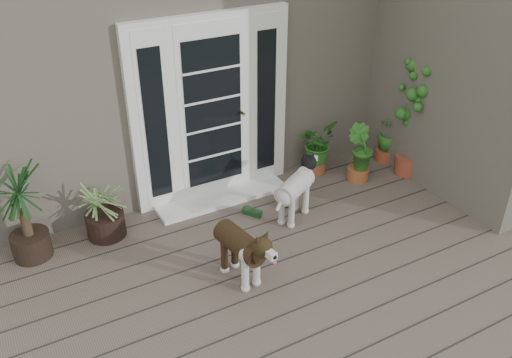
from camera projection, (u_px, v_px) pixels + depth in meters
deck at (335, 299)px, 5.11m from camera, size 6.20×4.60×0.12m
house_main at (162, 32)px, 7.57m from camera, size 7.40×4.00×3.10m
house_wing at (489, 64)px, 6.40m from camera, size 1.60×2.40×3.10m
door_unit at (212, 110)px, 6.12m from camera, size 1.90×0.14×2.15m
door_step at (222, 197)px, 6.50m from camera, size 1.60×0.40×0.05m
brindle_dog at (240, 253)px, 5.12m from camera, size 0.44×0.78×0.62m
white_dog at (294, 195)px, 6.02m from camera, size 0.78×0.63×0.60m
spider_plant at (103, 206)px, 5.70m from camera, size 0.72×0.72×0.73m
yucca at (23, 212)px, 5.31m from camera, size 0.76×0.76×1.06m
herb_a at (317, 151)px, 6.91m from camera, size 0.68×0.68×0.63m
herb_b at (359, 161)px, 6.78m from camera, size 0.48×0.48×0.53m
herb_c at (388, 141)px, 7.22m from camera, size 0.48×0.48×0.56m
sapling at (416, 112)px, 6.62m from camera, size 0.51×0.51×1.70m
clog_left at (253, 212)px, 6.20m from camera, size 0.24×0.28×0.08m
clog_right at (283, 200)px, 6.41m from camera, size 0.20×0.31×0.08m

